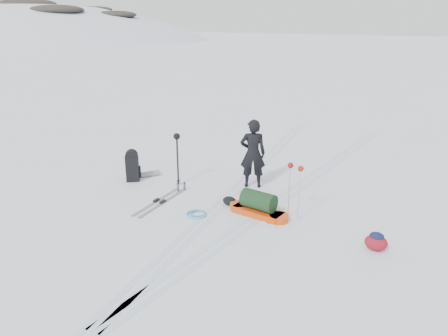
# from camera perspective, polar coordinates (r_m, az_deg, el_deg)

# --- Properties ---
(ground) EXTENTS (200.00, 200.00, 0.00)m
(ground) POSITION_cam_1_polar(r_m,az_deg,el_deg) (10.87, -0.69, -4.93)
(ground) COLOR white
(ground) RESTS_ON ground
(ski_tracks) EXTENTS (3.38, 17.97, 0.01)m
(ski_tracks) POSITION_cam_1_polar(r_m,az_deg,el_deg) (11.36, 4.08, -3.84)
(ski_tracks) COLOR silver
(ski_tracks) RESTS_ON ground
(skier) EXTENTS (0.81, 0.69, 1.89)m
(skier) POSITION_cam_1_polar(r_m,az_deg,el_deg) (11.77, 3.78, 1.89)
(skier) COLOR black
(skier) RESTS_ON ground
(pulk_sled) EXTENTS (1.60, 0.70, 0.59)m
(pulk_sled) POSITION_cam_1_polar(r_m,az_deg,el_deg) (10.32, 4.52, -4.99)
(pulk_sled) COLOR #DE400D
(pulk_sled) RESTS_ON ground
(expedition_rucksack) EXTENTS (0.68, 0.99, 0.92)m
(expedition_rucksack) POSITION_cam_1_polar(r_m,az_deg,el_deg) (12.61, -11.61, 0.23)
(expedition_rucksack) COLOR black
(expedition_rucksack) RESTS_ON ground
(ski_poles_black) EXTENTS (0.18, 0.21, 1.48)m
(ski_poles_black) POSITION_cam_1_polar(r_m,az_deg,el_deg) (11.86, -6.16, 3.30)
(ski_poles_black) COLOR black
(ski_poles_black) RESTS_ON ground
(ski_poles_silver) EXTENTS (0.41, 0.24, 1.34)m
(ski_poles_silver) POSITION_cam_1_polar(r_m,az_deg,el_deg) (9.91, 9.28, -0.69)
(ski_poles_silver) COLOR #ACAEB3
(ski_poles_silver) RESTS_ON ground
(touring_skis_grey) EXTENTS (0.31, 1.94, 0.07)m
(touring_skis_grey) POSITION_cam_1_polar(r_m,az_deg,el_deg) (11.15, -8.42, -4.40)
(touring_skis_grey) COLOR gray
(touring_skis_grey) RESTS_ON ground
(touring_skis_white) EXTENTS (1.24, 1.66, 0.07)m
(touring_skis_white) POSITION_cam_1_polar(r_m,az_deg,el_deg) (10.53, 5.12, -5.76)
(touring_skis_white) COLOR white
(touring_skis_white) RESTS_ON ground
(rope_coil) EXTENTS (0.53, 0.53, 0.06)m
(rope_coil) POSITION_cam_1_polar(r_m,az_deg,el_deg) (10.39, -3.58, -5.99)
(rope_coil) COLOR #58B7D7
(rope_coil) RESTS_ON ground
(small_daypack) EXTENTS (0.47, 0.36, 0.39)m
(small_daypack) POSITION_cam_1_polar(r_m,az_deg,el_deg) (9.36, 19.25, -9.05)
(small_daypack) COLOR maroon
(small_daypack) RESTS_ON ground
(thermos_pair) EXTENTS (0.18, 0.21, 0.24)m
(thermos_pair) POSITION_cam_1_polar(r_m,az_deg,el_deg) (11.77, -5.61, -2.45)
(thermos_pair) COLOR slate
(thermos_pair) RESTS_ON ground
(stuff_sack) EXTENTS (0.38, 0.31, 0.22)m
(stuff_sack) POSITION_cam_1_polar(r_m,az_deg,el_deg) (10.87, 0.71, -4.30)
(stuff_sack) COLOR black
(stuff_sack) RESTS_ON ground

